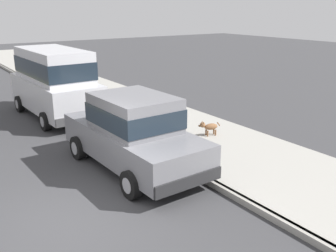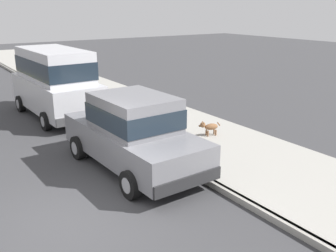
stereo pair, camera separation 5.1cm
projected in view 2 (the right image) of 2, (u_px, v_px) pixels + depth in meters
ground_plane at (74, 221)px, 7.42m from camera, size 80.00×80.00×0.00m
curb at (203, 178)px, 9.11m from camera, size 0.16×64.00×0.14m
sidewalk at (256, 162)px, 10.07m from camera, size 3.60×64.00×0.14m
car_grey_sedan at (133, 132)px, 9.57m from camera, size 2.14×4.65×1.92m
car_silver_van at (55, 80)px, 14.13m from camera, size 2.24×4.95×2.52m
dog_brown at (209, 127)px, 11.82m from camera, size 0.74×0.30×0.49m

